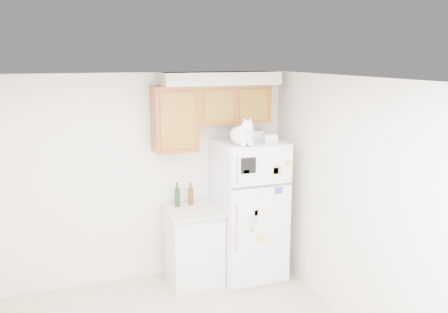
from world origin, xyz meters
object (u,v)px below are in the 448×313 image
storage_box_front (271,138)px  bottle_amber (191,193)px  refrigerator (249,210)px  storage_box_back (256,135)px  bottle_green (177,194)px  base_counter (194,245)px  cat (243,134)px

storage_box_front → bottle_amber: storage_box_front is taller
refrigerator → bottle_amber: (-0.67, 0.24, 0.21)m
storage_box_back → bottle_amber: bearing=-168.5°
refrigerator → bottle_amber: 0.74m
storage_box_front → storage_box_back: bearing=129.5°
storage_box_front → bottle_green: size_ratio=0.51×
refrigerator → base_counter: bearing=173.9°
refrigerator → storage_box_back: bearing=43.9°
storage_box_back → bottle_amber: storage_box_back is taller
storage_box_front → bottle_amber: (-0.88, 0.35, -0.68)m
bottle_amber → cat: bearing=-42.0°
refrigerator → storage_box_back: 0.92m
base_counter → cat: 1.48m
storage_box_front → bottle_green: 1.30m
refrigerator → bottle_amber: refrigerator is taller
storage_box_back → bottle_green: size_ratio=0.61×
refrigerator → cat: size_ratio=3.62×
bottle_green → base_counter: bearing=-45.7°
bottle_green → bottle_amber: size_ratio=1.05×
base_counter → cat: (0.51, -0.29, 1.36)m
base_counter → storage_box_front: size_ratio=6.13×
base_counter → bottle_green: bottle_green is taller
cat → refrigerator: bearing=50.6°
storage_box_back → bottle_amber: (-0.80, 0.12, -0.69)m
storage_box_front → bottle_amber: bearing=177.8°
storage_box_back → storage_box_front: 0.25m
cat → storage_box_front: cat is taller
base_counter → cat: bearing=-29.1°
cat → storage_box_front: size_ratio=3.13×
cat → storage_box_back: bearing=48.0°
refrigerator → bottle_green: (-0.84, 0.23, 0.22)m
storage_box_back → cat: bearing=-112.2°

